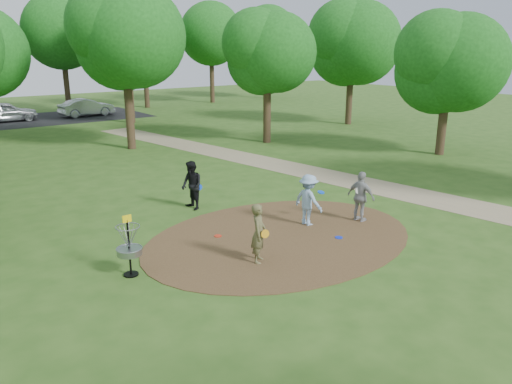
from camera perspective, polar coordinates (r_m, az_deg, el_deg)
ground at (r=14.58m, az=2.87°, el=-5.21°), size 100.00×100.00×0.00m
dirt_clearing at (r=14.58m, az=2.87°, el=-5.17°), size 8.40×8.40×0.02m
footpath at (r=20.36m, az=13.32°, el=0.66°), size 7.55×39.89×0.01m
parking_lot at (r=42.10m, az=-22.31°, el=7.82°), size 14.00×8.00×0.01m
player_observer_with_disc at (r=12.70m, az=0.31°, el=-4.75°), size 0.67×0.66×1.56m
player_throwing_with_disc at (r=15.41m, az=6.00°, el=-0.92°), size 1.05×1.09×1.61m
player_walking_with_disc at (r=16.96m, az=-7.35°, el=0.74°), size 0.69×0.82×1.66m
player_waiting_with_disc at (r=15.98m, az=11.91°, el=-0.54°), size 0.54×1.00×1.62m
disc_ground_blue at (r=14.68m, az=9.44°, el=-5.15°), size 0.22×0.22×0.02m
disc_ground_red at (r=14.65m, az=-4.38°, el=-5.02°), size 0.22×0.22×0.02m
car_left at (r=41.25m, az=-26.74°, el=8.18°), size 4.33×1.77×1.47m
car_right at (r=42.24m, az=-18.80°, el=9.13°), size 4.30×1.78×1.38m
disc_golf_basket at (r=12.32m, az=-14.35°, el=-5.51°), size 0.63×0.63×1.54m
tree_ring at (r=22.57m, az=-8.23°, el=15.74°), size 36.91×45.76×9.28m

